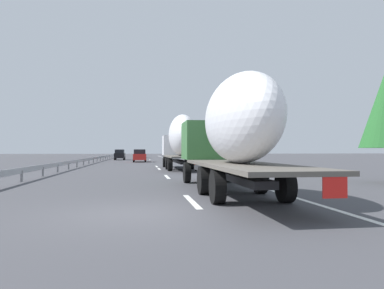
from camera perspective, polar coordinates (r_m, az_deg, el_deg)
name	(u,v)px	position (r m, az deg, el deg)	size (l,w,h in m)	color
ground_plane	(139,162)	(49.40, -8.46, -2.86)	(260.00, 260.00, 0.00)	#424247
lane_stripe_0	(192,201)	(11.60, -0.04, -9.10)	(3.20, 0.20, 0.01)	white
lane_stripe_1	(167,177)	(22.27, -4.03, -5.19)	(3.20, 0.20, 0.01)	white
lane_stripe_2	(159,169)	(31.76, -5.30, -3.92)	(3.20, 0.20, 0.01)	white
lane_stripe_3	(157,167)	(36.50, -5.69, -3.54)	(3.20, 0.20, 0.01)	white
lane_stripe_4	(152,162)	(51.09, -6.43, -2.80)	(3.20, 0.20, 0.01)	white
lane_stripe_5	(150,160)	(63.04, -6.78, -2.45)	(3.20, 0.20, 0.01)	white
edge_line_right	(176,161)	(54.66, -2.66, -2.68)	(110.00, 0.20, 0.01)	white
truck_lead	(181,140)	(30.83, -1.85, 0.77)	(12.00, 2.55, 4.64)	silver
truck_trailing	(231,130)	(13.73, 6.28, 2.27)	(13.37, 2.55, 4.29)	#387038
car_black_suv	(120,155)	(63.17, -11.51, -1.60)	(4.60, 1.76, 1.81)	black
car_red_compact	(140,156)	(51.31, -8.40, -1.77)	(4.73, 1.84, 1.80)	red
car_white_van	(141,154)	(80.86, -8.26, -1.45)	(4.44, 1.74, 1.87)	white
road_sign	(191,145)	(46.41, -0.16, -0.08)	(0.10, 0.90, 3.43)	gray
tree_1	(188,142)	(89.20, -0.65, 0.45)	(2.70, 2.70, 6.00)	#472D19
tree_2	(194,142)	(83.49, 0.30, 0.36)	(3.88, 3.88, 5.71)	#472D19
tree_3	(212,134)	(55.52, 3.29, 1.63)	(3.97, 3.97, 6.78)	#472D19
tree_4	(211,136)	(49.41, 3.07, 1.44)	(4.00, 4.00, 5.75)	#472D19
tree_5	(242,137)	(44.90, 8.01, 1.16)	(3.95, 3.95, 5.34)	#472D19
guardrail_median	(97,158)	(52.74, -14.98, -2.09)	(94.00, 0.10, 0.76)	#9EA0A5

